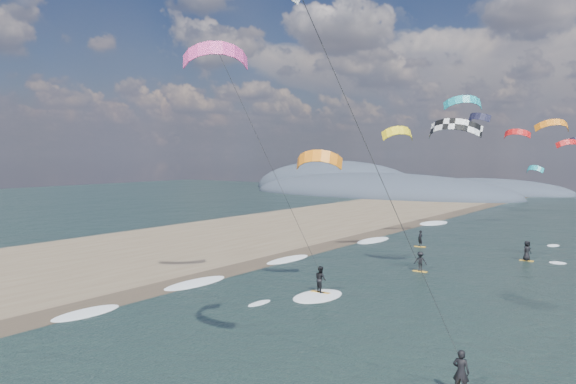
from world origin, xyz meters
The scene contains 8 objects.
sand_strip centered at (-24.00, 10.00, 0.00)m, with size 26.00×240.00×0.00m, color brown.
wet_sand_strip centered at (-12.00, 10.00, 0.00)m, with size 3.00×240.00×0.00m, color #382D23.
coastal_hills centered at (-44.84, 107.86, 0.00)m, with size 80.00×41.00×15.00m.
kitesurfer_near_a centered at (6.98, 2.66, 12.49)m, with size 7.83×9.31×16.41m.
kitesurfer_near_b centered at (-4.87, 13.46, 10.71)m, with size 7.04×9.24×16.18m.
far_kitesurfers centered at (1.53, 33.52, 0.82)m, with size 11.32×11.76×1.73m.
bg_kite_field centered at (0.05, 54.78, 11.73)m, with size 11.84×76.29×8.83m.
shoreline_surf centered at (-10.80, 14.75, 0.00)m, with size 2.40×79.40×0.11m.
Camera 1 is at (16.84, -12.87, 9.06)m, focal length 35.00 mm.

